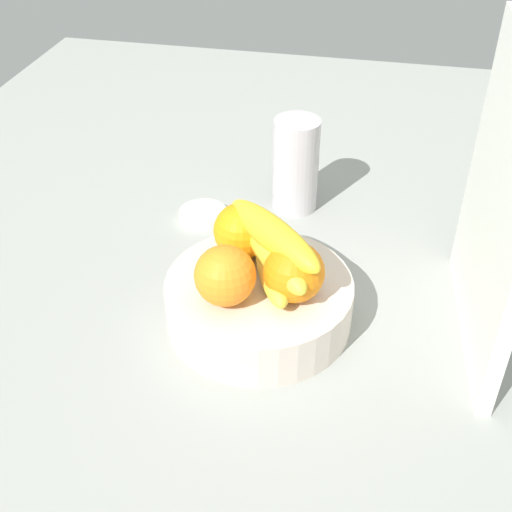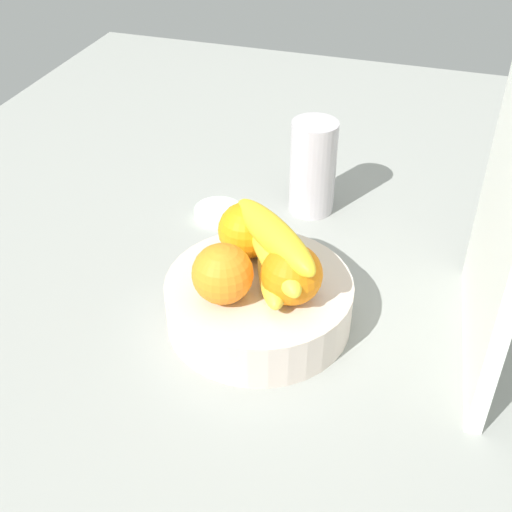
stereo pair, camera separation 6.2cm
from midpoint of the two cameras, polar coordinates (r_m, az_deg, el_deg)
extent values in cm
cube|color=gray|center=(89.42, -1.24, -4.61)|extent=(180.00, 140.00, 3.00)
cylinder|color=beige|center=(83.70, -2.12, -3.93)|extent=(23.23, 23.23, 6.11)
sphere|color=orange|center=(77.16, -4.94, -1.75)|extent=(7.22, 7.22, 7.22)
sphere|color=orange|center=(77.38, 0.97, -1.46)|extent=(7.22, 7.22, 7.22)
sphere|color=orange|center=(84.28, -3.31, 2.10)|extent=(7.22, 7.22, 7.22)
ellipsoid|color=gold|center=(81.67, -0.72, -0.53)|extent=(17.41, 8.99, 4.00)
ellipsoid|color=yellow|center=(79.67, -0.75, 0.36)|extent=(16.35, 12.79, 4.00)
ellipsoid|color=yellow|center=(78.61, -0.76, 1.77)|extent=(14.62, 15.07, 4.00)
cube|color=white|center=(76.74, 17.80, 3.77)|extent=(28.06, 3.82, 36.00)
cylinder|color=#BCB5BB|center=(103.24, 1.57, 7.71)|extent=(7.01, 7.01, 14.84)
cylinder|color=silver|center=(104.29, -6.22, 3.46)|extent=(7.43, 7.43, 1.32)
camera|label=1|loc=(0.03, -92.23, -1.67)|focal=47.05mm
camera|label=2|loc=(0.03, 87.77, 1.67)|focal=47.05mm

